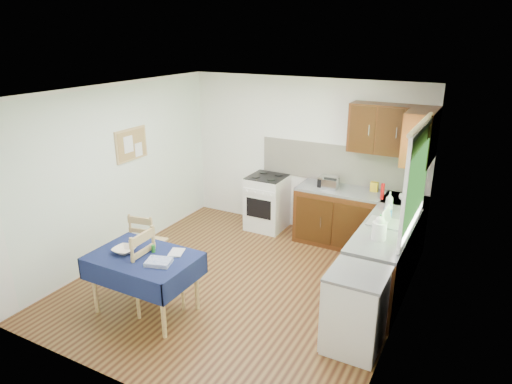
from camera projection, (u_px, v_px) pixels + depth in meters
The scene contains 33 objects.
floor at pixel (240, 283), 6.05m from camera, with size 4.20×4.20×0.00m, color #432212.
ceiling at pixel (237, 92), 5.22m from camera, with size 4.00×4.20×0.02m, color white.
wall_back at pixel (303, 156), 7.38m from camera, with size 4.00×0.02×2.50m, color white.
wall_front at pixel (115, 268), 3.89m from camera, with size 4.00×0.02×2.50m, color white.
wall_left at pixel (117, 172), 6.52m from camera, with size 0.02×4.20×2.50m, color white.
wall_right at pixel (404, 225), 4.75m from camera, with size 0.02×4.20×2.50m, color white.
base_cabinets at pixel (368, 238), 6.35m from camera, with size 1.90×2.30×0.86m.
worktop_back at pixel (360, 193), 6.79m from camera, with size 1.90×0.60×0.04m, color slate.
worktop_right at pixel (386, 229), 5.55m from camera, with size 0.60×1.70×0.04m, color slate.
worktop_corner at pixel (405, 200), 6.50m from camera, with size 0.60×0.60×0.04m, color slate.
splashback at pixel (342, 164), 7.10m from camera, with size 2.70×0.02×0.60m, color white.
upper_cabinets at pixel (399, 132), 6.26m from camera, with size 1.20×0.85×0.70m.
stove at pixel (267, 202), 7.62m from camera, with size 0.60×0.61×0.92m.
window at pixel (418, 171), 5.21m from camera, with size 0.04×1.48×1.26m.
fridge at pixel (355, 311), 4.69m from camera, with size 0.58×0.60×0.89m.
corkboard at pixel (131, 144), 6.64m from camera, with size 0.04×0.62×0.47m.
dining_table at pixel (144, 264), 5.26m from camera, with size 1.21×0.82×0.73m.
chair_far at pixel (147, 241), 6.19m from camera, with size 0.45×0.45×0.89m.
chair_near at pixel (155, 272), 5.23m from camera, with size 0.47×0.47×1.03m.
toaster at pixel (330, 184), 6.87m from camera, with size 0.23×0.14×0.18m.
sandwich_press at pixel (328, 182), 6.99m from camera, with size 0.27×0.24×0.16m.
sauce_bottle at pixel (382, 191), 6.46m from camera, with size 0.05×0.05×0.23m, color #BB0F0E.
yellow_packet at pixel (374, 187), 6.78m from camera, with size 0.11×0.07×0.14m, color gold.
dish_rack at pixel (386, 222), 5.65m from camera, with size 0.44×0.34×0.21m.
kettle at pixel (379, 229), 5.20m from camera, with size 0.17×0.17×0.28m.
cup at pixel (403, 197), 6.44m from camera, with size 0.11×0.11×0.09m, color white.
soap_bottle_a at pixel (389, 201), 6.03m from camera, with size 0.10×0.10×0.26m, color white.
soap_bottle_b at pixel (388, 212), 5.79m from camera, with size 0.08×0.09×0.19m, color blue.
soap_bottle_c at pixel (380, 222), 5.50m from camera, with size 0.14×0.14×0.18m, color green.
plate_bowl at pixel (124, 250), 5.28m from camera, with size 0.25×0.25×0.06m, color beige.
book at pixel (170, 252), 5.29m from camera, with size 0.16×0.21×0.02m, color white.
spice_jar at pixel (153, 249), 5.29m from camera, with size 0.04×0.04×0.09m, color #258828.
tea_towel at pixel (159, 262), 5.03m from camera, with size 0.27×0.21×0.05m, color #294497.
Camera 1 is at (2.68, -4.58, 3.16)m, focal length 32.00 mm.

